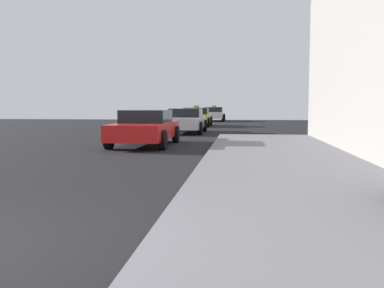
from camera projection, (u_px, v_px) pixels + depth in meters
name	position (u px, v px, depth m)	size (l,w,h in m)	color
sidewalk	(367.00, 268.00, 3.72)	(4.00, 32.00, 0.15)	slate
car_red	(145.00, 127.00, 15.77)	(2.01, 4.54, 1.27)	red
car_silver	(186.00, 120.00, 23.00)	(2.01, 4.47, 1.27)	#B7B7BF
car_yellow	(196.00, 117.00, 30.49)	(2.06, 4.11, 1.43)	yellow
car_white	(214.00, 114.00, 40.19)	(1.94, 4.40, 1.43)	white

